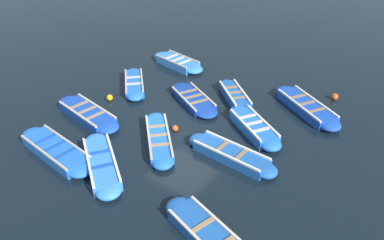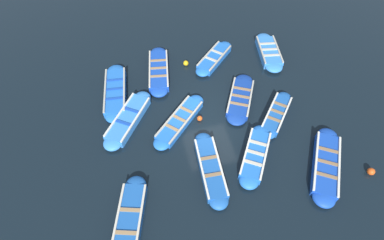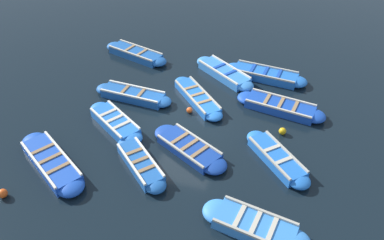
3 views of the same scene
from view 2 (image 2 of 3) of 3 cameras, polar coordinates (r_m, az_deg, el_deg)
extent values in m
plane|color=black|center=(14.27, 3.62, 0.41)|extent=(120.00, 120.00, 0.00)
cube|color=navy|center=(15.03, 9.18, 4.07)|extent=(2.07, 2.65, 0.29)
ellipsoid|color=navy|center=(14.23, 8.47, 0.50)|extent=(1.30, 1.32, 0.29)
ellipsoid|color=navy|center=(15.89, 9.83, 7.26)|extent=(1.30, 1.32, 0.29)
cube|color=#B2AD9E|center=(14.91, 11.08, 4.18)|extent=(1.21, 2.16, 0.07)
cube|color=#B2AD9E|center=(14.91, 7.46, 4.88)|extent=(1.21, 2.16, 0.07)
cube|color=olive|center=(14.56, 8.97, 3.02)|extent=(0.87, 0.55, 0.04)
cube|color=olive|center=(14.91, 9.27, 4.49)|extent=(0.87, 0.55, 0.04)
cube|color=olive|center=(15.27, 9.55, 5.89)|extent=(0.87, 0.55, 0.04)
cube|color=#3884E0|center=(17.88, 14.39, 12.43)|extent=(1.44, 2.52, 0.36)
ellipsoid|color=#3884E0|center=(17.03, 15.29, 9.84)|extent=(1.11, 1.14, 0.36)
ellipsoid|color=#3884E0|center=(18.76, 13.56, 14.77)|extent=(1.11, 1.14, 0.36)
cube|color=#B2AD9E|center=(17.89, 16.04, 12.94)|extent=(0.49, 2.31, 0.07)
cube|color=#B2AD9E|center=(17.60, 13.01, 12.97)|extent=(0.49, 2.31, 0.07)
cube|color=beige|center=(17.38, 14.91, 11.86)|extent=(0.93, 0.30, 0.04)
cube|color=beige|center=(17.75, 14.53, 12.92)|extent=(0.93, 0.30, 0.04)
cube|color=beige|center=(18.13, 14.16, 13.95)|extent=(0.93, 0.30, 0.04)
cube|color=#3884E0|center=(14.27, -12.03, 0.15)|extent=(2.37, 2.82, 0.38)
ellipsoid|color=#3884E0|center=(13.64, -14.81, -4.20)|extent=(1.20, 1.21, 0.38)
ellipsoid|color=#3884E0|center=(15.00, -9.50, 4.10)|extent=(1.20, 1.21, 0.38)
cube|color=silver|center=(13.93, -10.67, 0.22)|extent=(1.65, 2.29, 0.07)
cube|color=silver|center=(14.28, -13.65, 1.18)|extent=(1.65, 2.29, 0.07)
cube|color=#1947B7|center=(13.92, -12.94, -0.53)|extent=(0.75, 0.58, 0.04)
cube|color=#1947B7|center=(14.31, -11.42, 1.83)|extent=(0.75, 0.58, 0.04)
cube|color=blue|center=(17.00, 4.24, 11.64)|extent=(2.35, 2.31, 0.34)
ellipsoid|color=blue|center=(16.19, 2.09, 9.26)|extent=(1.11, 1.11, 0.34)
ellipsoid|color=blue|center=(17.86, 6.22, 13.78)|extent=(1.11, 1.11, 0.34)
cube|color=#B2AD9E|center=(16.74, 5.44, 11.70)|extent=(1.79, 1.73, 0.07)
cube|color=#B2AD9E|center=(17.00, 3.14, 12.62)|extent=(1.79, 1.73, 0.07)
cube|color=beige|center=(16.64, 3.68, 11.48)|extent=(0.61, 0.63, 0.04)
cube|color=beige|center=(17.12, 4.86, 12.75)|extent=(0.61, 0.63, 0.04)
cube|color=blue|center=(13.95, -2.36, -0.18)|extent=(2.64, 2.60, 0.31)
ellipsoid|color=blue|center=(13.29, -5.74, -4.38)|extent=(1.09, 1.09, 0.31)
ellipsoid|color=blue|center=(14.72, 0.69, 3.61)|extent=(1.09, 1.09, 0.31)
cube|color=#B2AD9E|center=(13.67, -1.07, -0.35)|extent=(2.07, 2.03, 0.07)
cube|color=#B2AD9E|center=(13.93, -3.67, 0.93)|extent=(2.07, 2.03, 0.07)
cube|color=#9E7A51|center=(13.51, -3.79, -1.49)|extent=(0.61, 0.62, 0.04)
cube|color=#9E7A51|center=(13.81, -2.38, 0.26)|extent=(0.61, 0.62, 0.04)
cube|color=#9E7A51|center=(14.13, -1.03, 1.93)|extent=(0.61, 0.62, 0.04)
cube|color=blue|center=(15.58, -14.38, 5.21)|extent=(1.35, 3.11, 0.36)
ellipsoid|color=blue|center=(14.58, -14.50, 0.92)|extent=(1.04, 1.06, 0.36)
ellipsoid|color=blue|center=(16.66, -14.28, 8.97)|extent=(1.04, 1.06, 0.36)
cube|color=#B2AD9E|center=(15.36, -12.82, 5.97)|extent=(0.41, 2.95, 0.07)
cube|color=#B2AD9E|center=(15.51, -16.24, 5.54)|extent=(0.41, 2.95, 0.07)
cube|color=#1947B7|center=(15.00, -14.58, 3.96)|extent=(0.90, 0.24, 0.04)
cube|color=#1947B7|center=(15.44, -14.53, 5.72)|extent=(0.90, 0.24, 0.04)
cube|color=#1947B7|center=(15.89, -14.48, 7.38)|extent=(0.90, 0.24, 0.04)
cube|color=blue|center=(13.12, 11.94, -6.62)|extent=(2.08, 2.53, 0.38)
ellipsoid|color=blue|center=(12.50, 10.81, -11.18)|extent=(1.15, 1.16, 0.38)
ellipsoid|color=blue|center=(13.82, 12.94, -2.49)|extent=(1.15, 1.16, 0.38)
cube|color=silver|center=(12.95, 13.86, -6.55)|extent=(1.37, 2.04, 0.07)
cube|color=silver|center=(12.92, 10.35, -5.64)|extent=(1.37, 2.04, 0.07)
cube|color=beige|center=(12.66, 11.63, -8.04)|extent=(0.74, 0.55, 0.04)
cube|color=beige|center=(12.94, 12.09, -6.13)|extent=(0.74, 0.55, 0.04)
cube|color=beige|center=(13.23, 12.53, -4.31)|extent=(0.74, 0.55, 0.04)
cube|color=#1E59AD|center=(14.71, 15.80, 1.06)|extent=(2.15, 2.28, 0.35)
ellipsoid|color=#1E59AD|center=(13.96, 14.38, -2.28)|extent=(1.03, 1.04, 0.35)
ellipsoid|color=#1E59AD|center=(15.51, 17.08, 4.05)|extent=(1.03, 1.04, 0.35)
cube|color=silver|center=(14.55, 17.27, 1.07)|extent=(1.59, 1.78, 0.07)
cube|color=silver|center=(14.57, 14.68, 2.07)|extent=(1.59, 1.78, 0.07)
cube|color=olive|center=(14.24, 15.37, 0.16)|extent=(0.61, 0.56, 0.04)
cube|color=olive|center=(14.57, 15.96, 1.53)|extent=(0.61, 0.56, 0.04)
cube|color=olive|center=(14.90, 16.52, 2.85)|extent=(0.61, 0.56, 0.04)
cube|color=#1E59AD|center=(11.86, -11.88, -18.64)|extent=(1.74, 3.08, 0.37)
ellipsoid|color=#1E59AD|center=(12.39, -10.68, -12.26)|extent=(1.07, 1.08, 0.37)
cube|color=beige|center=(11.58, -9.93, -18.50)|extent=(0.91, 2.78, 0.07)
cube|color=beige|center=(11.76, -14.16, -18.04)|extent=(0.91, 2.78, 0.07)
cube|color=#9E7A51|center=(11.55, -12.43, -20.23)|extent=(0.82, 0.37, 0.04)
cube|color=#9E7A51|center=(11.81, -11.68, -16.42)|extent=(0.82, 0.37, 0.04)
cube|color=#1947B7|center=(16.29, -6.36, 9.30)|extent=(1.46, 2.98, 0.35)
ellipsoid|color=#1947B7|center=(15.27, -6.29, 5.66)|extent=(1.07, 1.09, 0.35)
ellipsoid|color=#1947B7|center=(17.36, -6.42, 12.50)|extent=(1.07, 1.09, 0.35)
cube|color=beige|center=(16.13, -4.77, 9.97)|extent=(0.54, 2.77, 0.07)
cube|color=beige|center=(16.18, -8.07, 9.73)|extent=(0.54, 2.77, 0.07)
cube|color=#9E7A51|center=(15.71, -6.39, 8.33)|extent=(0.89, 0.28, 0.04)
cube|color=#9E7A51|center=(16.16, -6.42, 9.82)|extent=(0.89, 0.28, 0.04)
cube|color=#9E7A51|center=(16.61, -6.45, 11.22)|extent=(0.89, 0.28, 0.04)
cube|color=#1947B7|center=(13.80, 24.13, -7.80)|extent=(2.43, 3.04, 0.38)
ellipsoid|color=#1947B7|center=(13.04, 23.82, -13.26)|extent=(1.27, 1.28, 0.38)
ellipsoid|color=#1947B7|center=(14.67, 24.41, -2.95)|extent=(1.27, 1.28, 0.38)
cube|color=silver|center=(13.74, 26.24, -7.73)|extent=(1.63, 2.50, 0.07)
cube|color=silver|center=(13.52, 22.61, -6.90)|extent=(1.63, 2.50, 0.07)
cube|color=olive|center=(13.29, 24.30, -9.62)|extent=(0.81, 0.58, 0.04)
cube|color=olive|center=(13.63, 24.42, -7.36)|extent=(0.81, 0.58, 0.04)
cube|color=olive|center=(14.00, 24.53, -5.21)|extent=(0.81, 0.58, 0.04)
cube|color=#1E59AD|center=(12.57, 3.54, -9.19)|extent=(1.02, 2.86, 0.36)
ellipsoid|color=#1E59AD|center=(11.99, 5.08, -14.99)|extent=(0.83, 0.85, 0.36)
ellipsoid|color=#1E59AD|center=(13.27, 2.19, -3.95)|extent=(0.83, 0.85, 0.36)
cube|color=silver|center=(12.44, 5.33, -8.42)|extent=(0.25, 2.76, 0.07)
cube|color=silver|center=(12.33, 1.83, -9.02)|extent=(0.25, 2.76, 0.07)
cube|color=olive|center=(12.21, 4.01, -10.36)|extent=(0.75, 0.19, 0.04)
cube|color=olive|center=(12.58, 3.18, -7.20)|extent=(0.75, 0.19, 0.04)
sphere|color=#E05119|center=(14.53, 30.94, -8.40)|extent=(0.31, 0.31, 0.31)
sphere|color=#E05119|center=(14.07, 1.47, 0.31)|extent=(0.25, 0.25, 0.25)
sphere|color=#EAB214|center=(16.70, -1.18, 10.79)|extent=(0.29, 0.29, 0.29)
camera|label=1|loc=(7.76, -78.00, -18.66)|focal=35.00mm
camera|label=3|loc=(18.96, 46.05, 35.75)|focal=35.00mm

